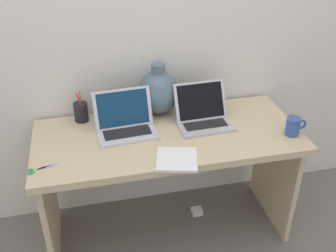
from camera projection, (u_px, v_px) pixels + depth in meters
ground_plane at (168, 228)px, 2.55m from camera, size 6.00×6.00×0.00m
back_wall at (154, 28)px, 2.22m from camera, size 4.40×0.04×2.40m
desk at (168, 157)px, 2.25m from camera, size 1.45×0.62×0.72m
laptop_left at (125, 121)px, 2.17m from camera, size 0.33×0.25×0.22m
laptop_right at (202, 113)px, 2.25m from camera, size 0.31×0.26×0.21m
green_vase at (158, 92)px, 2.31m from camera, size 0.23×0.23×0.31m
notebook_stack at (177, 159)px, 1.96m from camera, size 0.24×0.24×0.01m
coffee_mug at (293, 126)px, 2.14m from camera, size 0.12×0.08×0.10m
pen_cup at (81, 112)px, 2.27m from camera, size 0.08×0.08×0.19m
scissors at (37, 170)px, 1.90m from camera, size 0.15×0.08×0.01m
power_brick at (197, 211)px, 2.66m from camera, size 0.07×0.07×0.03m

